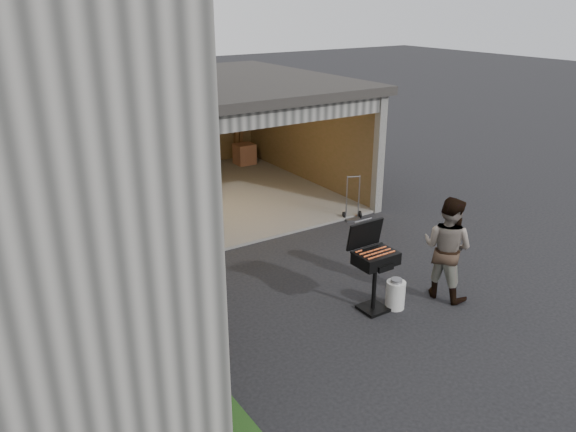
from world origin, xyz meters
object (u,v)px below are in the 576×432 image
object	(u,v)px
woman	(205,291)
plywood_panel	(153,316)
bbq_grill	(374,261)
man	(447,248)
minivan	(157,179)
propane_tank	(395,295)
hand_truck	(353,211)

from	to	relation	value
woman	plywood_panel	size ratio (longest dim) A/B	2.10
bbq_grill	man	bearing A→B (deg)	-13.40
minivan	woman	bearing A→B (deg)	-92.61
plywood_panel	propane_tank	bearing A→B (deg)	-18.55
woman	plywood_panel	xyz separation A→B (m)	(-0.60, 0.55, -0.48)
man	minivan	bearing A→B (deg)	2.89
woman	propane_tank	xyz separation A→B (m)	(2.98, -0.66, -0.67)
man	propane_tank	bearing A→B (deg)	66.26
man	hand_truck	world-z (taller)	man
woman	bbq_grill	xyz separation A→B (m)	(2.64, -0.49, -0.04)
woman	hand_truck	xyz separation A→B (m)	(4.87, 2.74, -0.70)
woman	plywood_panel	distance (m)	0.94
minivan	hand_truck	bearing A→B (deg)	-34.49
bbq_grill	propane_tank	bearing A→B (deg)	-26.42
man	plywood_panel	bearing A→B (deg)	58.02
man	plywood_panel	size ratio (longest dim) A/B	2.04
minivan	hand_truck	distance (m)	4.76
propane_tank	plywood_panel	xyz separation A→B (m)	(-3.58, 1.20, 0.19)
minivan	man	distance (m)	7.35
bbq_grill	woman	bearing A→B (deg)	169.59
minivan	woman	xyz separation A→B (m)	(-1.61, -6.18, 0.30)
man	hand_truck	bearing A→B (deg)	-30.47
minivan	hand_truck	size ratio (longest dim) A/B	4.21
minivan	propane_tank	xyz separation A→B (m)	(1.37, -6.83, -0.36)
woman	man	distance (m)	4.01
plywood_panel	hand_truck	xyz separation A→B (m)	(5.47, 2.19, -0.23)
propane_tank	hand_truck	bearing A→B (deg)	60.89
bbq_grill	hand_truck	distance (m)	3.98
woman	propane_tank	world-z (taller)	woman
propane_tank	plywood_panel	size ratio (longest dim) A/B	0.54
propane_tank	man	bearing A→B (deg)	-8.24
minivan	propane_tank	bearing A→B (deg)	-66.65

